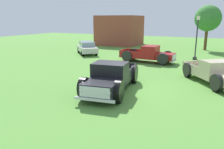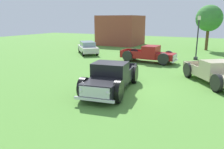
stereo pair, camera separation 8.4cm
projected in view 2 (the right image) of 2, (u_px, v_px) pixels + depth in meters
The scene contains 8 objects.
ground_plane at pixel (125, 89), 12.76m from camera, with size 80.00×80.00×0.00m, color #548C38.
pickup_truck_foreground at pixel (110, 78), 12.09m from camera, with size 2.80×5.57×1.63m.
pickup_truck_behind_left at pixel (152, 55), 20.42m from camera, with size 5.05×2.06×1.53m.
pickup_truck_behind_right at pixel (216, 74), 13.45m from camera, with size 4.19×4.85×1.46m.
sedan_distant_a at pixel (88, 47), 25.45m from camera, with size 4.10×4.21×1.39m.
lamp_post_near at pixel (198, 37), 21.46m from camera, with size 0.36×0.36×4.22m.
oak_tree_east at pixel (209, 18), 27.70m from camera, with size 3.21×3.21×5.57m.
brick_pavilion at pixel (121, 30), 34.37m from camera, with size 5.92×5.67×4.37m.
Camera 2 is at (4.88, -11.18, 3.90)m, focal length 35.95 mm.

